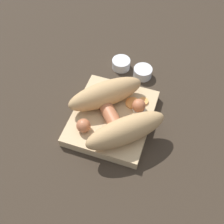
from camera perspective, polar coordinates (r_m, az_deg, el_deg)
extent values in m
plane|color=#33281E|center=(0.66, 0.00, -1.75)|extent=(3.00, 3.00, 0.00)
cube|color=tan|center=(0.65, 0.00, -1.15)|extent=(0.20, 0.18, 0.02)
ellipsoid|color=tan|center=(0.63, -1.31, 3.71)|extent=(0.16, 0.17, 0.06)
ellipsoid|color=tan|center=(0.58, 2.84, -3.74)|extent=(0.16, 0.17, 0.06)
cylinder|color=#B26642|center=(0.62, -0.03, -0.67)|extent=(0.12, 0.11, 0.03)
sphere|color=#B26642|center=(0.60, -5.82, -2.76)|extent=(0.03, 0.03, 0.03)
sphere|color=#B26642|center=(0.63, 5.48, 1.33)|extent=(0.03, 0.03, 0.03)
cylinder|color=#F99E4C|center=(0.66, 6.42, 2.17)|extent=(0.03, 0.03, 0.00)
cylinder|color=#F99E4C|center=(0.65, 4.21, 1.83)|extent=(0.05, 0.05, 0.00)
torus|color=silver|center=(0.65, 5.48, 0.64)|extent=(0.03, 0.03, 0.00)
cylinder|color=silver|center=(0.74, 6.26, 8.02)|extent=(0.05, 0.05, 0.03)
cylinder|color=white|center=(0.75, 6.21, 7.63)|extent=(0.04, 0.04, 0.01)
cylinder|color=silver|center=(0.76, 1.87, 9.76)|extent=(0.05, 0.05, 0.03)
cylinder|color=#4C662D|center=(0.76, 1.86, 9.36)|extent=(0.04, 0.04, 0.01)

